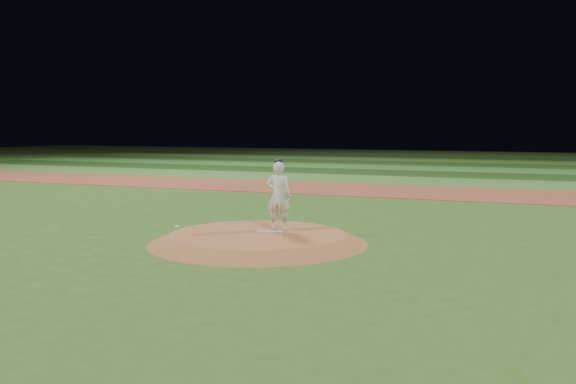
% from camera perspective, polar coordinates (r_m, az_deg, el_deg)
% --- Properties ---
extents(ground, '(120.00, 120.00, 0.00)m').
position_cam_1_polar(ground, '(16.17, -2.70, -4.57)').
color(ground, '#305B1D').
rests_on(ground, ground).
extents(infield_dirt_band, '(70.00, 6.00, 0.02)m').
position_cam_1_polar(infield_dirt_band, '(29.34, 8.93, 0.15)').
color(infield_dirt_band, brown).
rests_on(infield_dirt_band, ground).
extents(outfield_stripe_0, '(70.00, 5.00, 0.02)m').
position_cam_1_polar(outfield_stripe_0, '(34.69, 11.03, 1.00)').
color(outfield_stripe_0, '#3E762B').
rests_on(outfield_stripe_0, ground).
extents(outfield_stripe_1, '(70.00, 5.00, 0.02)m').
position_cam_1_polar(outfield_stripe_1, '(39.59, 12.45, 1.58)').
color(outfield_stripe_1, '#1A4014').
rests_on(outfield_stripe_1, ground).
extents(outfield_stripe_2, '(70.00, 5.00, 0.02)m').
position_cam_1_polar(outfield_stripe_2, '(44.51, 13.56, 2.03)').
color(outfield_stripe_2, '#347B2C').
rests_on(outfield_stripe_2, ground).
extents(outfield_stripe_3, '(70.00, 5.00, 0.02)m').
position_cam_1_polar(outfield_stripe_3, '(49.45, 14.45, 2.38)').
color(outfield_stripe_3, '#214817').
rests_on(outfield_stripe_3, ground).
extents(outfield_stripe_4, '(70.00, 5.00, 0.02)m').
position_cam_1_polar(outfield_stripe_4, '(54.40, 15.17, 2.68)').
color(outfield_stripe_4, '#3D7029').
rests_on(outfield_stripe_4, ground).
extents(outfield_stripe_5, '(70.00, 5.00, 0.02)m').
position_cam_1_polar(outfield_stripe_5, '(59.36, 15.78, 2.92)').
color(outfield_stripe_5, '#204416').
rests_on(outfield_stripe_5, ground).
extents(pitchers_mound, '(5.50, 5.50, 0.25)m').
position_cam_1_polar(pitchers_mound, '(16.15, -2.70, -4.13)').
color(pitchers_mound, '#A45E33').
rests_on(pitchers_mound, ground).
extents(pitching_rubber, '(0.69, 0.34, 0.03)m').
position_cam_1_polar(pitching_rubber, '(16.26, -1.62, -3.55)').
color(pitching_rubber, silver).
rests_on(pitching_rubber, pitchers_mound).
extents(rosin_bag, '(0.14, 0.14, 0.08)m').
position_cam_1_polar(rosin_bag, '(17.18, -9.84, -3.05)').
color(rosin_bag, white).
rests_on(rosin_bag, pitchers_mound).
extents(pitcher_on_mound, '(0.69, 0.49, 1.84)m').
position_cam_1_polar(pitcher_on_mound, '(16.46, -0.84, -0.31)').
color(pitcher_on_mound, white).
rests_on(pitcher_on_mound, pitchers_mound).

